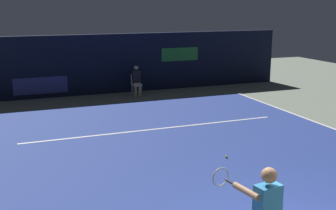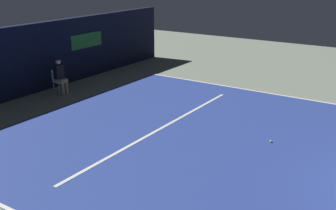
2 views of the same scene
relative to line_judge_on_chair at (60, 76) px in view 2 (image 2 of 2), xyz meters
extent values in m
plane|color=gray|center=(-0.99, -7.39, -0.69)|extent=(32.82, 32.82, 0.00)
cube|color=navy|center=(-0.99, -7.39, -0.68)|extent=(10.64, 12.23, 0.01)
cube|color=white|center=(4.28, -7.39, -0.67)|extent=(0.10, 12.23, 0.01)
cube|color=white|center=(-0.99, -5.25, -0.67)|extent=(8.30, 0.10, 0.01)
cube|color=black|center=(-0.99, 0.96, 0.61)|extent=(16.70, 0.30, 2.60)
cube|color=#1E6B2D|center=(2.35, 0.80, 0.91)|extent=(1.80, 0.04, 0.60)
cube|color=white|center=(0.00, 0.01, -0.23)|extent=(0.49, 0.45, 0.04)
cube|color=white|center=(0.03, 0.21, 0.00)|extent=(0.42, 0.08, 0.42)
cylinder|color=#B2B2B7|center=(-0.20, -0.13, -0.46)|extent=(0.03, 0.03, 0.46)
cylinder|color=#B2B2B7|center=(0.17, -0.18, -0.46)|extent=(0.03, 0.03, 0.46)
cylinder|color=#B2B2B7|center=(-0.16, 0.21, -0.46)|extent=(0.03, 0.03, 0.46)
cylinder|color=#B2B2B7|center=(0.21, 0.16, -0.46)|extent=(0.03, 0.03, 0.46)
cube|color=tan|center=(-0.01, -0.06, -0.19)|extent=(0.37, 0.44, 0.14)
cylinder|color=tan|center=(-0.12, -0.23, -0.46)|extent=(0.11, 0.11, 0.46)
cylinder|color=tan|center=(0.06, -0.25, -0.46)|extent=(0.11, 0.11, 0.46)
cube|color=black|center=(0.01, 0.05, 0.14)|extent=(0.36, 0.26, 0.52)
sphere|color=#DBAD89|center=(0.01, 0.05, 0.52)|extent=(0.20, 0.20, 0.20)
cylinder|color=#141933|center=(0.01, 0.05, 0.61)|extent=(0.19, 0.19, 0.04)
sphere|color=#CCE033|center=(-0.18, -8.37, -0.64)|extent=(0.07, 0.07, 0.07)
camera|label=1|loc=(-5.37, -17.65, 3.19)|focal=46.35mm
camera|label=2|loc=(-10.66, -11.86, 3.98)|focal=45.15mm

